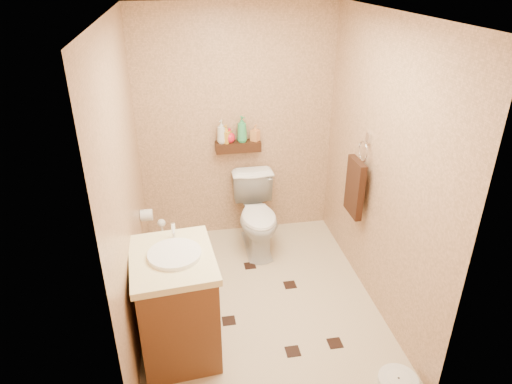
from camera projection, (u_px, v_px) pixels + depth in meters
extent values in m
plane|color=beige|center=(258.00, 300.00, 4.08)|extent=(2.50, 2.50, 0.00)
cube|color=tan|center=(237.00, 127.00, 4.63)|extent=(2.00, 0.04, 2.40)
cube|color=tan|center=(301.00, 276.00, 2.44)|extent=(2.00, 0.04, 2.40)
cube|color=tan|center=(126.00, 188.00, 3.38)|extent=(0.04, 2.50, 2.40)
cube|color=tan|center=(380.00, 169.00, 3.69)|extent=(0.04, 2.50, 2.40)
cube|color=white|center=(259.00, 13.00, 2.99)|extent=(2.00, 2.50, 0.02)
cube|color=#381C0F|center=(238.00, 146.00, 4.65)|extent=(0.46, 0.14, 0.10)
cube|color=black|center=(229.00, 321.00, 3.84)|extent=(0.11, 0.11, 0.01)
cube|color=black|center=(290.00, 285.00, 4.26)|extent=(0.11, 0.11, 0.01)
cube|color=black|center=(293.00, 351.00, 3.53)|extent=(0.11, 0.11, 0.01)
cube|color=black|center=(197.00, 274.00, 4.41)|extent=(0.11, 0.11, 0.01)
cube|color=black|center=(335.00, 343.00, 3.61)|extent=(0.11, 0.11, 0.01)
cube|color=black|center=(250.00, 266.00, 4.53)|extent=(0.11, 0.11, 0.01)
imported|color=white|center=(258.00, 216.00, 4.66)|extent=(0.43, 0.75, 0.77)
cube|color=brown|center=(177.00, 307.00, 3.39)|extent=(0.60, 0.71, 0.81)
cube|color=#F5E7B1|center=(172.00, 259.00, 3.19)|extent=(0.64, 0.76, 0.05)
cylinder|color=white|center=(175.00, 255.00, 3.18)|extent=(0.38, 0.38, 0.05)
cylinder|color=silver|center=(173.00, 230.00, 3.35)|extent=(0.03, 0.03, 0.13)
cylinder|color=white|center=(398.00, 381.00, 3.25)|extent=(0.33, 0.33, 0.05)
cylinder|color=white|center=(399.00, 378.00, 3.24)|extent=(0.17, 0.17, 0.01)
cylinder|color=#1B6E65|center=(165.00, 256.00, 4.59)|extent=(0.11, 0.11, 0.12)
cylinder|color=white|center=(163.00, 237.00, 4.49)|extent=(0.02, 0.02, 0.34)
sphere|color=white|center=(161.00, 223.00, 4.41)|extent=(0.08, 0.08, 0.08)
cube|color=silver|center=(369.00, 138.00, 3.83)|extent=(0.03, 0.06, 0.08)
torus|color=silver|center=(363.00, 151.00, 3.88)|extent=(0.02, 0.19, 0.19)
cube|color=#331D0F|center=(355.00, 188.00, 4.02)|extent=(0.06, 0.30, 0.52)
cylinder|color=white|center=(147.00, 215.00, 4.23)|extent=(0.11, 0.11, 0.11)
cylinder|color=silver|center=(141.00, 210.00, 4.20)|extent=(0.04, 0.02, 0.02)
imported|color=beige|center=(221.00, 132.00, 4.54)|extent=(0.12, 0.12, 0.24)
imported|color=gold|center=(226.00, 134.00, 4.56)|extent=(0.12, 0.12, 0.18)
imported|color=red|center=(230.00, 136.00, 4.58)|extent=(0.12, 0.12, 0.15)
imported|color=#319558|center=(242.00, 129.00, 4.57)|extent=(0.14, 0.14, 0.27)
imported|color=#D48246|center=(255.00, 133.00, 4.61)|extent=(0.11, 0.11, 0.17)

